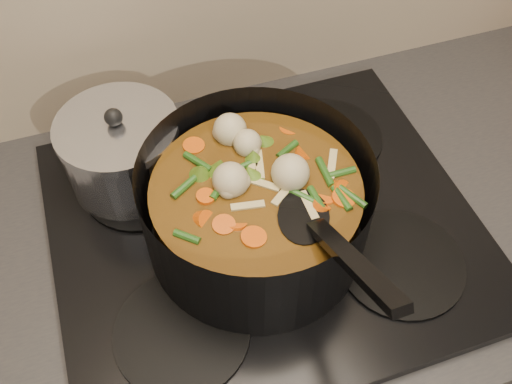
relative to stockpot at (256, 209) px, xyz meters
name	(u,v)px	position (x,y,z in m)	size (l,w,h in m)	color
counter	(262,349)	(0.02, 0.02, -0.55)	(2.64, 0.64, 0.91)	brown
stovetop	(264,226)	(0.02, 0.02, -0.08)	(0.62, 0.54, 0.03)	black
stockpot	(256,209)	(0.00, 0.00, 0.00)	(0.36, 0.44, 0.23)	black
saucepan	(123,152)	(-0.15, 0.17, -0.01)	(0.18, 0.18, 0.15)	silver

